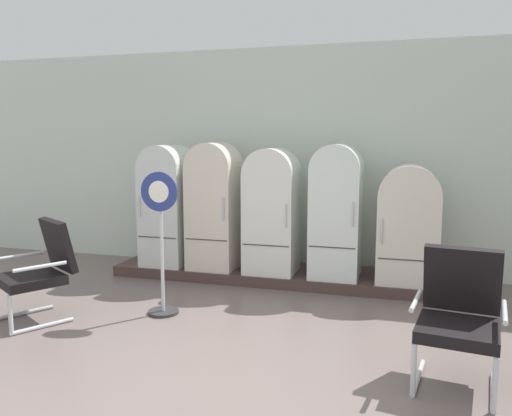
% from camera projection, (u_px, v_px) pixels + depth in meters
% --- Properties ---
extents(ground, '(12.00, 10.00, 0.05)m').
position_uv_depth(ground, '(189.00, 392.00, 3.71)').
color(ground, '#6E5F5B').
extents(back_wall, '(11.76, 0.12, 3.04)m').
position_uv_depth(back_wall, '(295.00, 159.00, 6.98)').
color(back_wall, silver).
rests_on(back_wall, ground).
extents(display_plinth, '(4.43, 0.95, 0.13)m').
position_uv_depth(display_plinth, '(284.00, 274.00, 6.58)').
color(display_plinth, '#483430').
rests_on(display_plinth, ground).
extents(refrigerator_0, '(0.58, 0.72, 1.60)m').
position_uv_depth(refrigerator_0, '(168.00, 201.00, 6.81)').
color(refrigerator_0, silver).
rests_on(refrigerator_0, display_plinth).
extents(refrigerator_1, '(0.60, 0.64, 1.63)m').
position_uv_depth(refrigerator_1, '(214.00, 202.00, 6.58)').
color(refrigerator_1, silver).
rests_on(refrigerator_1, display_plinth).
extents(refrigerator_2, '(0.63, 0.61, 1.57)m').
position_uv_depth(refrigerator_2, '(272.00, 207.00, 6.36)').
color(refrigerator_2, white).
rests_on(refrigerator_2, display_plinth).
extents(refrigerator_3, '(0.59, 0.68, 1.62)m').
position_uv_depth(refrigerator_3, '(336.00, 207.00, 6.16)').
color(refrigerator_3, white).
rests_on(refrigerator_3, display_plinth).
extents(refrigerator_4, '(0.69, 0.64, 1.38)m').
position_uv_depth(refrigerator_4, '(408.00, 221.00, 5.93)').
color(refrigerator_4, silver).
rests_on(refrigerator_4, display_plinth).
extents(armchair_left, '(0.83, 0.87, 1.00)m').
position_uv_depth(armchair_left, '(41.00, 267.00, 5.08)').
color(armchair_left, silver).
rests_on(armchair_left, ground).
extents(armchair_right, '(0.70, 0.76, 1.00)m').
position_uv_depth(armchair_right, '(459.00, 312.00, 3.76)').
color(armchair_right, silver).
rests_on(armchair_right, ground).
extents(sign_stand, '(0.40, 0.32, 1.48)m').
position_uv_depth(sign_stand, '(161.00, 250.00, 5.21)').
color(sign_stand, '#2D2D30').
rests_on(sign_stand, ground).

